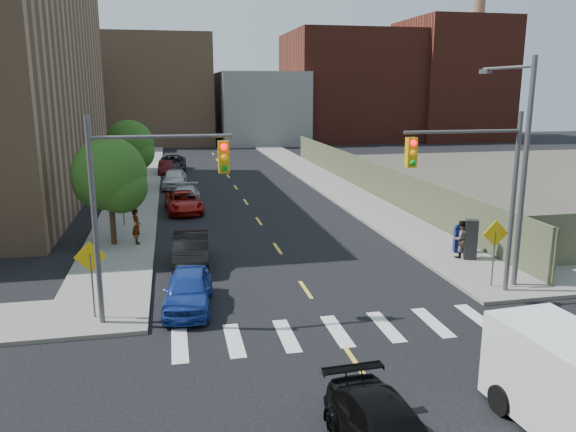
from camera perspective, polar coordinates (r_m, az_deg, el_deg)
name	(u,v)px	position (r m, az deg, el deg)	size (l,w,h in m)	color
ground	(378,395)	(15.53, 9.09, -17.52)	(160.00, 160.00, 0.00)	black
sidewalk_nw	(142,172)	(54.58, -14.62, 4.30)	(3.50, 73.00, 0.15)	gray
sidewalk_ne	(302,168)	(55.98, 1.48, 4.92)	(3.50, 73.00, 0.15)	gray
fence_north	(366,176)	(43.50, 7.96, 4.07)	(0.12, 44.00, 2.50)	#5D6345
gravel_lot	(559,180)	(54.33, 25.81, 3.35)	(36.00, 42.00, 0.06)	#595447
bg_bldg_west	(40,102)	(84.21, -23.88, 10.56)	(14.00, 18.00, 12.00)	#592319
bg_bldg_midwest	(161,90)	(84.46, -12.79, 12.35)	(14.00, 16.00, 15.00)	#8C6B4C
bg_bldg_center	(260,108)	(83.52, -2.90, 10.92)	(12.00, 16.00, 10.00)	gray
bg_bldg_east	(348,87)	(88.66, 6.08, 12.92)	(18.00, 18.00, 16.00)	#592319
bg_bldg_fareast	(450,80)	(93.00, 16.17, 13.11)	(14.00, 16.00, 18.00)	#592319
smokestack	(476,47)	(95.11, 18.58, 15.96)	(1.80, 1.80, 28.00)	#8C6B4C
signal_nw	(141,192)	(18.77, -14.66, 2.37)	(4.59, 0.30, 7.00)	#59595E
signal_ne	(478,180)	(21.72, 18.75, 3.49)	(4.59, 0.30, 7.00)	#59595E
streetlight_ne	(519,157)	(23.57, 22.44, 5.58)	(0.25, 3.70, 9.00)	#59595E
warn_sign_nw	(91,266)	(20.03, -19.39, -4.77)	(1.06, 0.06, 2.83)	#59595E
warn_sign_ne	(495,241)	(23.28, 20.27, -2.42)	(1.06, 0.06, 2.83)	#59595E
warn_sign_midwest	(122,193)	(33.09, -16.49, 2.21)	(1.06, 0.06, 2.83)	#59595E
tree_west_near	(110,178)	(28.99, -17.67, 3.66)	(3.66, 3.64, 5.52)	#332114
tree_west_far	(130,148)	(43.82, -15.79, 6.71)	(3.66, 3.64, 5.52)	#332114
parked_car_blue	(188,290)	(20.72, -10.11, -7.42)	(1.65, 4.11, 1.40)	#1B3B99
parked_car_black	(191,250)	(25.49, -9.82, -3.46)	(1.54, 4.41, 1.45)	black
parked_car_red	(184,202)	(36.72, -10.55, 1.42)	(2.19, 4.76, 1.32)	#9F130F
parked_car_silver	(185,197)	(38.29, -10.41, 1.93)	(1.92, 4.73, 1.37)	#B2B4BA
parked_car_white	(174,178)	(45.79, -11.46, 3.76)	(1.81, 4.50, 1.53)	silver
parked_car_maroon	(166,168)	(53.29, -12.28, 4.82)	(1.32, 3.78, 1.25)	#3E0C10
parked_car_grey	(172,163)	(55.25, -11.66, 5.27)	(2.50, 5.43, 1.51)	black
mailbox	(460,238)	(27.98, 17.08, -2.18)	(0.66, 0.57, 1.38)	#0E1555
payphone	(471,239)	(26.91, 18.08, -2.28)	(0.55, 0.45, 1.85)	black
pedestrian_west	(136,226)	(29.12, -15.14, -1.01)	(0.66, 0.43, 1.80)	gray
pedestrian_east	(461,239)	(27.03, 17.13, -2.25)	(0.85, 0.66, 1.76)	gray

